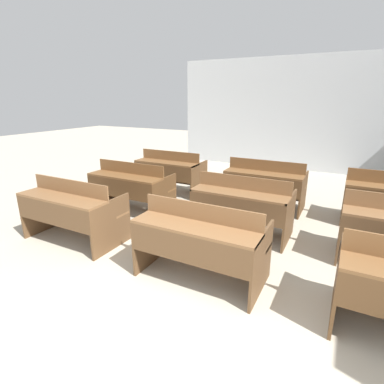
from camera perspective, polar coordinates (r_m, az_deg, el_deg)
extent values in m
plane|color=#B2A893|center=(2.53, -9.69, -30.75)|extent=(30.00, 30.00, 0.00)
cube|color=silver|center=(8.56, 21.00, 13.55)|extent=(7.02, 0.06, 2.93)
cube|color=brown|center=(4.91, -26.40, -2.82)|extent=(0.03, 0.71, 0.67)
cube|color=brown|center=(3.97, -15.11, -6.12)|extent=(0.03, 0.71, 0.67)
cube|color=brown|center=(4.20, -23.71, -1.05)|extent=(1.33, 0.34, 0.03)
cube|color=brown|center=(4.16, -25.13, -3.82)|extent=(1.27, 0.02, 0.30)
cube|color=brown|center=(4.27, -22.23, 0.95)|extent=(1.33, 0.02, 0.19)
cube|color=brown|center=(4.53, -19.37, -2.62)|extent=(1.33, 0.27, 0.03)
cube|color=brown|center=(4.62, -19.05, -5.62)|extent=(1.27, 0.04, 0.04)
cube|color=brown|center=(3.58, -7.61, -8.34)|extent=(0.03, 0.71, 0.67)
cube|color=brown|center=(3.09, 13.11, -13.11)|extent=(0.03, 0.71, 0.67)
cube|color=brown|center=(2.99, 0.40, -6.81)|extent=(1.33, 0.34, 0.03)
cube|color=brown|center=(2.93, -1.08, -10.89)|extent=(1.27, 0.02, 0.30)
cube|color=brown|center=(3.08, 1.78, -3.83)|extent=(1.33, 0.02, 0.19)
cube|color=brown|center=(3.42, 3.56, -8.12)|extent=(1.33, 0.27, 0.03)
cube|color=brown|center=(3.54, 3.48, -11.88)|extent=(1.27, 0.04, 0.04)
cube|color=brown|center=(3.03, 25.90, -15.19)|extent=(0.03, 0.71, 0.67)
cube|color=#52351C|center=(5.68, -16.36, 0.91)|extent=(0.03, 0.71, 0.67)
cube|color=#52351C|center=(4.89, -5.27, -1.07)|extent=(0.03, 0.71, 0.67)
cube|color=brown|center=(5.04, -12.75, 2.90)|extent=(1.33, 0.34, 0.03)
cube|color=#52351C|center=(4.96, -13.81, 0.63)|extent=(1.27, 0.02, 0.30)
cube|color=brown|center=(5.13, -11.68, 4.50)|extent=(1.33, 0.02, 0.19)
cube|color=brown|center=(5.40, -9.81, 1.33)|extent=(1.33, 0.27, 0.03)
cube|color=#52351C|center=(5.48, -9.67, -1.26)|extent=(1.27, 0.04, 0.04)
cube|color=brown|center=(4.57, 1.82, -2.34)|extent=(0.03, 0.71, 0.67)
cube|color=brown|center=(4.21, 18.00, -5.02)|extent=(0.03, 0.71, 0.67)
cube|color=brown|center=(4.07, 8.95, -0.31)|extent=(1.33, 0.34, 0.03)
cube|color=brown|center=(3.98, 8.08, -3.20)|extent=(1.27, 0.02, 0.30)
cube|color=brown|center=(4.19, 9.75, 1.72)|extent=(1.33, 0.02, 0.19)
cube|color=brown|center=(4.52, 10.51, -1.93)|extent=(1.33, 0.27, 0.03)
cube|color=brown|center=(4.61, 10.33, -4.95)|extent=(1.27, 0.04, 0.04)
cube|color=brown|center=(4.16, 26.45, -6.31)|extent=(0.03, 0.71, 0.67)
cube|color=#55381F|center=(6.61, -8.80, 3.69)|extent=(0.03, 0.71, 0.67)
cube|color=#55381F|center=(5.94, 1.36, 2.35)|extent=(0.03, 0.71, 0.67)
cube|color=brown|center=(6.03, -4.98, 5.62)|extent=(1.33, 0.34, 0.03)
cube|color=#55381F|center=(5.93, -5.77, 3.77)|extent=(1.27, 0.02, 0.30)
cube|color=brown|center=(6.14, -4.19, 6.91)|extent=(1.33, 0.02, 0.19)
cube|color=brown|center=(6.42, -2.96, 4.11)|extent=(1.33, 0.27, 0.03)
cube|color=#55381F|center=(6.48, -2.93, 1.90)|extent=(1.27, 0.04, 0.04)
cube|color=#54381F|center=(5.67, 7.33, 1.47)|extent=(0.03, 0.71, 0.67)
cube|color=#54381F|center=(5.38, 20.37, -0.38)|extent=(0.03, 0.71, 0.67)
cube|color=brown|center=(5.24, 13.41, 3.40)|extent=(1.33, 0.34, 0.03)
cube|color=#54381F|center=(5.13, 12.82, 1.23)|extent=(1.27, 0.02, 0.30)
cube|color=brown|center=(5.36, 13.94, 4.90)|extent=(1.33, 0.02, 0.19)
cube|color=brown|center=(5.68, 14.30, 1.82)|extent=(1.33, 0.27, 0.03)
cube|color=#54381F|center=(5.75, 14.11, -0.65)|extent=(1.27, 0.04, 0.04)
cube|color=#54371E|center=(5.37, 26.99, -1.26)|extent=(0.03, 0.71, 0.67)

